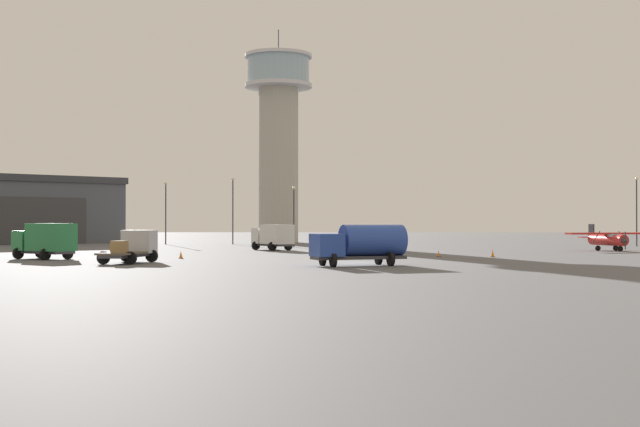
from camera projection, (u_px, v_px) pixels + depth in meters
ground_plane at (354, 262)px, 67.01m from camera, size 400.00×400.00×0.00m
control_tower at (278, 132)px, 133.21m from camera, size 10.72×10.72×33.98m
hangar at (6, 210)px, 130.46m from camera, size 38.04×37.58×10.19m
airplane_red at (607, 238)px, 93.91m from camera, size 10.17×7.96×3.01m
truck_box_white at (273, 236)px, 96.09m from camera, size 5.33×5.91×2.96m
truck_fuel_tanker_blue at (361, 243)px, 61.66m from camera, size 7.33×4.86×3.04m
truck_box_green at (45, 240)px, 72.58m from camera, size 6.32×5.34×3.12m
truck_flatbed_silver at (133, 247)px, 66.47m from camera, size 3.82×6.66×2.58m
light_post_west at (294, 210)px, 107.97m from camera, size 0.44×0.44×7.90m
light_post_east at (166, 207)px, 121.32m from camera, size 0.44×0.44×9.08m
light_post_north at (637, 205)px, 111.79m from camera, size 0.44×0.44×9.28m
light_post_centre at (233, 205)px, 122.14m from camera, size 0.44×0.44×9.77m
traffic_cone_near_left at (181, 255)px, 74.23m from camera, size 0.36×0.36×0.67m
traffic_cone_near_right at (439, 254)px, 77.98m from camera, size 0.36×0.36×0.56m
traffic_cone_mid_apron at (493, 253)px, 77.28m from camera, size 0.36×0.36×0.71m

